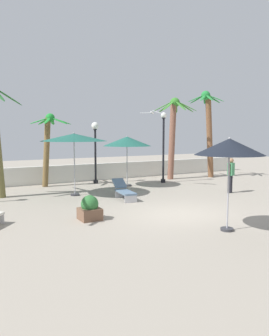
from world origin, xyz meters
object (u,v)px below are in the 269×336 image
at_px(lamp_post_2, 95,142).
at_px(palm_tree_0, 208,125).
at_px(lounge_chair_0, 124,190).
at_px(seagull_0, 152,113).
at_px(planter, 90,209).
at_px(guest_0, 231,172).
at_px(patio_umbrella_1, 74,138).
at_px(patio_umbrella_2, 229,147).
at_px(patio_umbrella_0, 127,142).
at_px(palm_tree_1, 173,129).
at_px(palm_tree_3, 48,140).
at_px(lamp_post_1, 163,142).

bearing_deg(lamp_post_2, palm_tree_0, -9.07).
relative_size(lounge_chair_0, seagull_0, 1.63).
bearing_deg(planter, guest_0, 9.73).
xyz_separation_m(patio_umbrella_1, palm_tree_0, (9.94, 1.88, 0.74)).
distance_m(lounge_chair_0, guest_0, 5.51).
bearing_deg(patio_umbrella_2, guest_0, 43.52).
xyz_separation_m(patio_umbrella_0, patio_umbrella_2, (-1.42, -9.02, 0.04)).
distance_m(patio_umbrella_2, palm_tree_1, 11.50).
relative_size(lamp_post_2, lounge_chair_0, 1.87).
xyz_separation_m(palm_tree_1, palm_tree_3, (-7.76, 0.95, -0.67)).
bearing_deg(patio_umbrella_1, lounge_chair_0, -49.64).
xyz_separation_m(patio_umbrella_1, lamp_post_1, (6.00, 1.35, -0.31)).
height_order(patio_umbrella_1, planter, patio_umbrella_1).
bearing_deg(lamp_post_1, patio_umbrella_2, -113.32).
bearing_deg(patio_umbrella_1, seagull_0, -0.16).
relative_size(palm_tree_3, lamp_post_2, 1.12).
relative_size(patio_umbrella_1, planter, 3.68).
xyz_separation_m(palm_tree_0, planter, (-11.02, -6.40, -3.09)).
bearing_deg(guest_0, lamp_post_2, 126.18).
distance_m(lamp_post_2, guest_0, 7.84).
xyz_separation_m(patio_umbrella_0, lounge_chair_0, (-1.87, -3.14, -2.08)).
bearing_deg(lamp_post_1, palm_tree_0, 7.69).
relative_size(lounge_chair_0, planter, 2.26).
bearing_deg(palm_tree_0, palm_tree_1, 168.98).
xyz_separation_m(palm_tree_0, guest_0, (-3.00, -5.03, -2.43)).
distance_m(patio_umbrella_2, lamp_post_2, 10.87).
relative_size(patio_umbrella_0, lamp_post_1, 0.67).
xyz_separation_m(patio_umbrella_0, palm_tree_1, (3.94, 1.13, 0.73)).
bearing_deg(patio_umbrella_1, planter, -103.39).
distance_m(palm_tree_0, palm_tree_3, 10.42).
xyz_separation_m(patio_umbrella_0, palm_tree_3, (-3.81, 2.09, 0.06)).
bearing_deg(palm_tree_3, patio_umbrella_2, -77.85).
bearing_deg(palm_tree_3, lamp_post_2, -4.95).
relative_size(palm_tree_1, guest_0, 3.00).
distance_m(patio_umbrella_0, patio_umbrella_1, 3.71).
bearing_deg(patio_umbrella_1, lamp_post_1, 12.66).
distance_m(guest_0, seagull_0, 5.04).
height_order(lamp_post_2, lounge_chair_0, lamp_post_2).
bearing_deg(palm_tree_3, palm_tree_0, -7.99).
bearing_deg(lamp_post_1, lamp_post_2, 154.29).
relative_size(patio_umbrella_1, palm_tree_0, 0.55).
relative_size(patio_umbrella_2, palm_tree_3, 0.70).
height_order(patio_umbrella_0, palm_tree_3, palm_tree_3).
height_order(palm_tree_0, seagull_0, palm_tree_0).
relative_size(patio_umbrella_0, patio_umbrella_2, 0.99).
bearing_deg(patio_umbrella_0, seagull_0, -55.82).
bearing_deg(seagull_0, patio_umbrella_1, 179.84).
height_order(patio_umbrella_2, guest_0, patio_umbrella_2).
bearing_deg(palm_tree_3, lounge_chair_0, -69.58).
bearing_deg(seagull_0, planter, -140.17).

